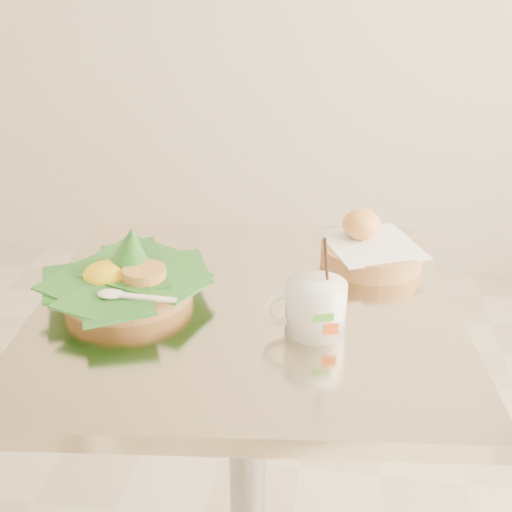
# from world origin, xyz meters

# --- Properties ---
(cafe_table) EXTENTS (0.77, 0.77, 0.75)m
(cafe_table) POSITION_xyz_m (0.15, 0.02, 0.53)
(cafe_table) COLOR gray
(cafe_table) RESTS_ON floor
(rice_basket) EXTENTS (0.27, 0.27, 0.14)m
(rice_basket) POSITION_xyz_m (-0.06, 0.01, 0.79)
(rice_basket) COLOR #AB7449
(rice_basket) RESTS_ON cafe_table
(bread_basket) EXTENTS (0.21, 0.21, 0.10)m
(bread_basket) POSITION_xyz_m (0.36, 0.20, 0.78)
(bread_basket) COLOR #AB7449
(bread_basket) RESTS_ON cafe_table
(coffee_mug) EXTENTS (0.13, 0.10, 0.16)m
(coffee_mug) POSITION_xyz_m (0.27, -0.06, 0.79)
(coffee_mug) COLOR white
(coffee_mug) RESTS_ON cafe_table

